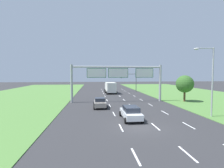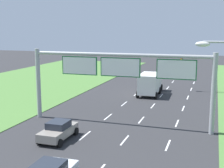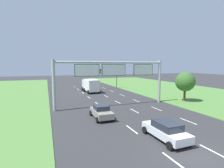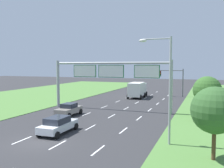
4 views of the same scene
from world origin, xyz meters
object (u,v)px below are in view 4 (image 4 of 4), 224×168
Objects in this scene: sign_gantry at (111,75)px; box_truck at (138,89)px; car_near_red at (58,125)px; roadside_tree_mid at (207,90)px; street_lamp at (165,81)px; traffic_light_mast at (173,77)px; car_lead_silver at (69,109)px; roadside_tree_near at (215,110)px.

box_truck is at bearing 90.17° from sign_gantry.
box_truck is at bearing 88.75° from car_near_red.
sign_gantry is 3.44× the size of roadside_tree_mid.
car_near_red is at bearing -179.12° from street_lamp.
street_lamp reaches higher than car_near_red.
roadside_tree_mid is at bearing 41.36° from car_near_red.
sign_gantry is at bearing 87.95° from car_near_red.
street_lamp reaches higher than traffic_light_mast.
car_near_red is 0.53× the size of street_lamp.
box_truck is 29.19m from street_lamp.
car_near_red is 8.20m from car_lead_silver.
sign_gantry reaches higher than traffic_light_mast.
sign_gantry is (0.04, -14.70, 3.34)m from box_truck.
roadside_tree_mid is at bearing -72.17° from traffic_light_mast.
box_truck is at bearing 79.98° from car_lead_silver.
traffic_light_mast is at bearing 67.87° from car_lead_silver.
roadside_tree_mid is at bearing 74.73° from street_lamp.
roadside_tree_mid reaches higher than car_near_red.
roadside_tree_near reaches higher than car_near_red.
traffic_light_mast reaches higher than car_lead_silver.
car_lead_silver is 0.56× the size of box_truck.
street_lamp reaches higher than car_lead_silver.
box_truck reaches higher than car_lead_silver.
roadside_tree_near is at bearing -32.25° from street_lamp.
car_lead_silver is 15.58m from street_lamp.
box_truck is 20.38m from roadside_tree_mid.
car_near_red is at bearing -92.65° from box_truck.
street_lamp is (3.26, -31.36, 1.21)m from traffic_light_mast.
sign_gantry is at bearing 174.50° from roadside_tree_mid.
car_near_red is at bearing -66.26° from car_lead_silver.
car_near_red is 0.90× the size of roadside_tree_mid.
car_lead_silver is 7.68m from sign_gantry.
car_lead_silver is at bearing 150.58° from street_lamp.
street_lamp is 1.73× the size of roadside_tree_near.
roadside_tree_mid is (6.40, -19.88, -0.50)m from traffic_light_mast.
traffic_light_mast reaches higher than car_near_red.
car_near_red is 17.54m from roadside_tree_mid.
car_lead_silver is 16.89m from roadside_tree_mid.
car_near_red is at bearing -101.62° from traffic_light_mast.
car_near_red is 27.55m from box_truck.
box_truck is 15.08m from sign_gantry.
sign_gantry is at bearing 126.67° from street_lamp.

